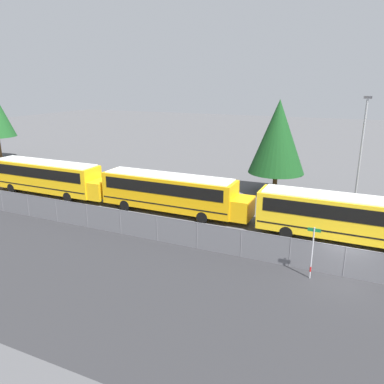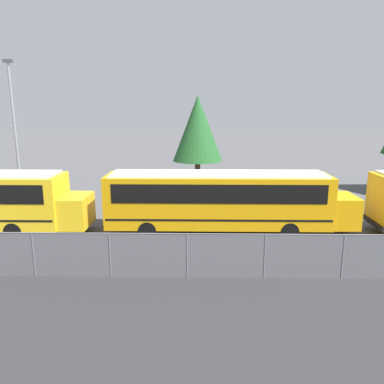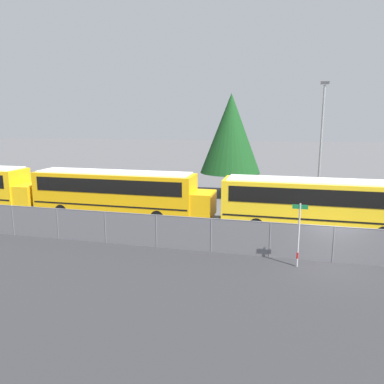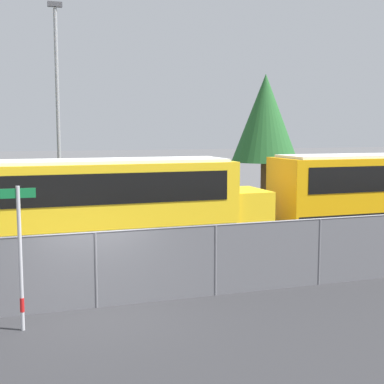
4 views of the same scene
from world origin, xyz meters
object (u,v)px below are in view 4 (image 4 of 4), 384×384
light_pole (58,107)px  tree_3 (265,118)px  school_bus_3 (68,201)px  street_sign (20,255)px

light_pole → tree_3: 13.14m
school_bus_3 → light_pole: bearing=87.8°
school_bus_3 → street_sign: bearing=-104.5°
school_bus_3 → street_sign: (-1.57, -6.09, -0.29)m
tree_3 → light_pole: bearing=-158.5°
street_sign → tree_3: bearing=50.8°
tree_3 → street_sign: bearing=-129.2°
school_bus_3 → street_sign: size_ratio=4.27×
light_pole → tree_3: light_pole is taller
street_sign → tree_3: 22.48m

